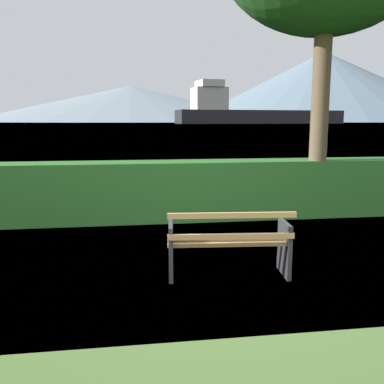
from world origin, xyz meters
name	(u,v)px	position (x,y,z in m)	size (l,w,h in m)	color
ground_plane	(227,275)	(0.00, 0.00, 0.00)	(1400.00, 1400.00, 0.00)	#4C6B33
water_surface	(131,123)	(0.00, 308.45, 0.00)	(620.00, 620.00, 0.00)	#6B8EA3
park_bench	(229,244)	(0.00, -0.06, 0.42)	(1.55, 0.70, 0.87)	tan
hedge_row	(192,190)	(0.00, 3.15, 0.57)	(8.93, 0.79, 1.14)	#2D6B28
cargo_ship_large	(249,112)	(67.72, 238.51, 6.69)	(102.15, 29.48, 23.94)	#232328
fishing_boat_near	(219,122)	(53.69, 255.33, 0.66)	(2.00, 4.65, 1.83)	#B2332D
distant_hills	(199,95)	(89.56, 558.18, 34.41)	(848.71, 437.85, 89.26)	slate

